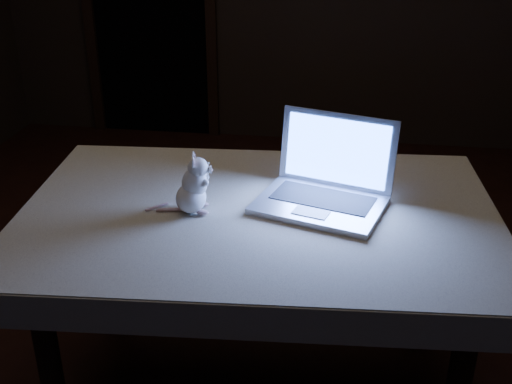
# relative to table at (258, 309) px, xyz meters

# --- Properties ---
(floor) EXTENTS (5.00, 5.00, 0.00)m
(floor) POSITION_rel_table_xyz_m (-0.18, 0.43, -0.42)
(floor) COLOR black
(floor) RESTS_ON ground
(doorway) EXTENTS (1.06, 0.36, 2.13)m
(doorway) POSITION_rel_table_xyz_m (-1.28, 2.93, 0.65)
(doorway) COLOR black
(doorway) RESTS_ON back_wall
(table) EXTENTS (1.62, 1.11, 0.83)m
(table) POSITION_rel_table_xyz_m (0.00, 0.00, 0.00)
(table) COLOR black
(table) RESTS_ON floor
(tablecloth) EXTENTS (1.83, 1.37, 0.12)m
(tablecloth) POSITION_rel_table_xyz_m (-0.09, -0.02, 0.37)
(tablecloth) COLOR beige
(tablecloth) RESTS_ON table
(laptop) EXTENTS (0.52, 0.49, 0.30)m
(laptop) POSITION_rel_table_xyz_m (0.21, 0.05, 0.57)
(laptop) COLOR silver
(laptop) RESTS_ON tablecloth
(plush_mouse) EXTENTS (0.20, 0.20, 0.21)m
(plush_mouse) POSITION_rel_table_xyz_m (-0.23, -0.04, 0.53)
(plush_mouse) COLOR white
(plush_mouse) RESTS_ON tablecloth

